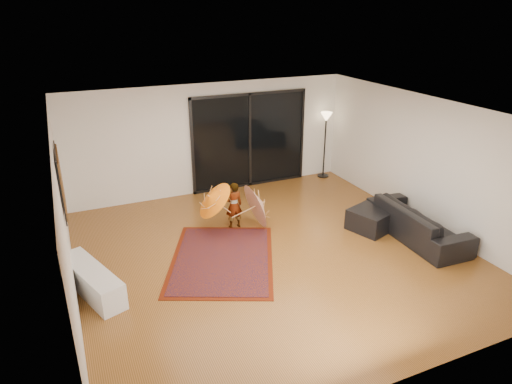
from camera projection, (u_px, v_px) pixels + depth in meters
floor at (273, 253)px, 8.65m from camera, size 7.00×7.00×0.00m
ceiling at (275, 113)px, 7.63m from camera, size 7.00×7.00×0.00m
wall_back at (211, 139)px, 11.11m from camera, size 7.00×0.00×7.00m
wall_front at (408, 292)px, 5.18m from camera, size 7.00×0.00×7.00m
wall_left at (64, 222)px, 6.84m from camera, size 0.00×7.00×7.00m
wall_right at (426, 162)px, 9.45m from camera, size 0.00×7.00×7.00m
sliding_door at (250, 141)px, 11.51m from camera, size 3.06×0.07×2.40m
painting at (61, 181)px, 7.58m from camera, size 0.04×1.28×1.08m
media_console at (91, 280)px, 7.40m from camera, size 0.93×1.67×0.45m
speaker at (90, 272)px, 7.79m from camera, size 0.33×0.33×0.29m
persian_rug at (222, 259)px, 8.45m from camera, size 2.75×3.11×0.02m
sofa at (417, 222)px, 9.15m from camera, size 1.02×2.36×0.68m
ottoman at (371, 220)px, 9.51m from camera, size 0.98×0.98×0.44m
floor_lamp at (326, 126)px, 12.03m from camera, size 0.31×0.31×1.78m
child at (234, 205)px, 9.50m from camera, size 0.37×0.25×1.01m
parasol_orange at (209, 200)px, 9.17m from camera, size 0.72×0.85×0.88m
parasol_white at (263, 203)px, 9.60m from camera, size 0.53×0.97×0.98m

